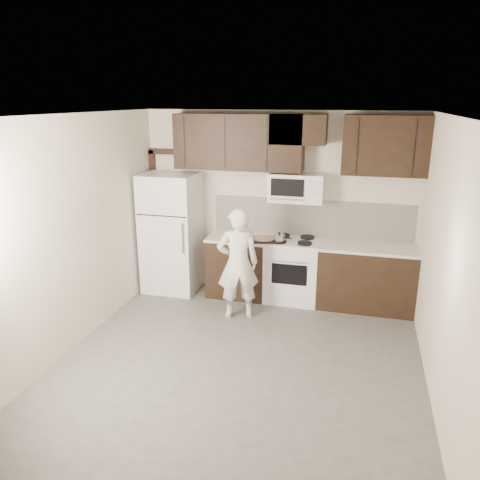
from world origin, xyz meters
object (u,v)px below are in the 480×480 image
at_px(stove, 292,270).
at_px(person, 238,264).
at_px(microwave, 296,188).
at_px(refrigerator, 172,233).

bearing_deg(stove, person, -129.24).
distance_m(stove, microwave, 1.20).
height_order(stove, refrigerator, refrigerator).
relative_size(microwave, refrigerator, 0.42).
relative_size(stove, refrigerator, 0.52).
xyz_separation_m(microwave, refrigerator, (-1.85, -0.17, -0.75)).
distance_m(stove, refrigerator, 1.90).
distance_m(stove, person, 1.02).
relative_size(refrigerator, person, 1.19).
bearing_deg(microwave, refrigerator, -174.85).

